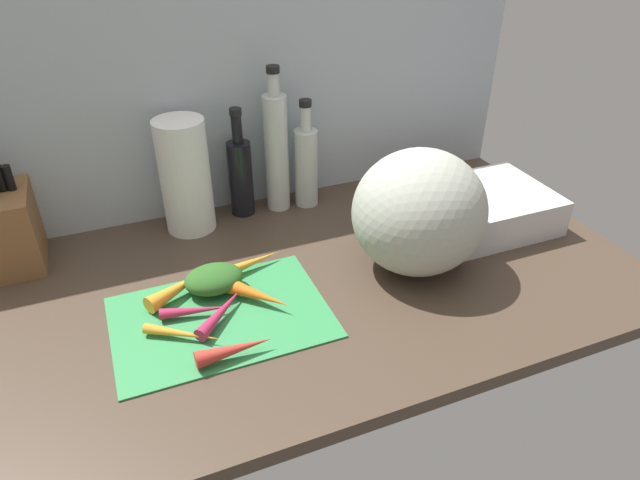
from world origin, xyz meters
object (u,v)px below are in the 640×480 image
object	(u,v)px
bottle_2	(306,164)
paper_towel_roll	(185,176)
carrot_0	(222,311)
carrot_1	(183,334)
bottle_1	(276,151)
carrot_4	(251,263)
winter_squash	(419,212)
carrot_2	(197,310)
carrot_6	(257,295)
dish_rack	(486,208)
carrot_5	(179,288)
bottle_0	(241,175)
cutting_board	(221,316)
carrot_3	(234,349)
knife_block	(6,229)

from	to	relation	value
bottle_2	paper_towel_roll	bearing A→B (deg)	-178.60
carrot_0	carrot_1	world-z (taller)	carrot_0
bottle_1	carrot_4	bearing A→B (deg)	-120.63
winter_squash	carrot_2	bearing A→B (deg)	179.81
carrot_1	carrot_6	xyz separation A→B (cm)	(15.82, 5.05, 0.66)
paper_towel_roll	bottle_1	xyz separation A→B (cm)	(23.05, 1.78, 1.97)
carrot_0	bottle_1	distance (cm)	47.94
carrot_0	dish_rack	xyz separation A→B (cm)	(68.83, 11.33, 2.26)
paper_towel_roll	bottle_2	world-z (taller)	bottle_2
carrot_5	bottle_0	bearing A→B (deg)	53.62
carrot_6	dish_rack	bearing A→B (deg)	8.83
paper_towel_roll	cutting_board	bearing A→B (deg)	-92.85
paper_towel_roll	bottle_2	xyz separation A→B (cm)	(30.46, 0.74, -2.59)
carrot_3	winter_squash	distance (cm)	47.48
carrot_2	dish_rack	world-z (taller)	dish_rack
carrot_1	carrot_6	world-z (taller)	carrot_6
paper_towel_roll	dish_rack	xyz separation A→B (cm)	(67.21, -25.72, -9.28)
carrot_5	winter_squash	world-z (taller)	winter_squash
carrot_1	carrot_2	size ratio (longest dim) A/B	1.06
carrot_6	bottle_1	distance (cm)	42.78
bottle_0	winter_squash	bearing A→B (deg)	-52.70
cutting_board	bottle_2	distance (cm)	50.34
dish_rack	carrot_5	bearing A→B (deg)	-178.96
carrot_0	paper_towel_roll	world-z (taller)	paper_towel_roll
carrot_5	carrot_3	bearing A→B (deg)	-74.74
carrot_3	winter_squash	xyz separation A→B (cm)	(44.15, 13.56, 11.03)
carrot_0	bottle_0	size ratio (longest dim) A/B	0.55
carrot_3	carrot_4	world-z (taller)	carrot_3
bottle_0	dish_rack	xyz separation A→B (cm)	(53.53, -28.02, -6.17)
carrot_1	carrot_3	world-z (taller)	carrot_3
bottle_1	bottle_2	distance (cm)	8.76
winter_squash	bottle_1	distance (cm)	41.32
carrot_2	bottle_1	bearing A→B (deg)	51.59
carrot_0	carrot_6	bearing A→B (deg)	13.35
carrot_3	winter_squash	size ratio (longest dim) A/B	0.49
carrot_0	knife_block	bearing A→B (deg)	135.92
carrot_1	carrot_3	size ratio (longest dim) A/B	1.08
paper_towel_roll	bottle_0	world-z (taller)	same
bottle_1	carrot_3	bearing A→B (deg)	-116.65
paper_towel_roll	carrot_6	bearing A→B (deg)	-80.17
carrot_6	carrot_3	bearing A→B (deg)	-121.98
carrot_1	carrot_5	distance (cm)	13.31
carrot_5	paper_towel_roll	distance (cm)	30.35
cutting_board	carrot_1	bearing A→B (deg)	-153.88
carrot_4	carrot_3	bearing A→B (deg)	-112.31
carrot_2	carrot_1	bearing A→B (deg)	-124.63
bottle_2	dish_rack	size ratio (longest dim) A/B	0.95
carrot_5	dish_rack	world-z (taller)	dish_rack
carrot_3	bottle_0	xyz separation A→B (cm)	(15.83, 50.73, 8.22)
knife_block	bottle_0	xyz separation A→B (cm)	(52.82, 3.03, 1.72)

